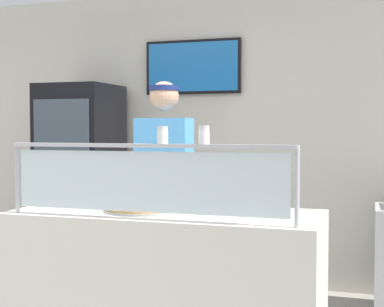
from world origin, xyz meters
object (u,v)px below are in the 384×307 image
object	(u,v)px
pizza_tray	(141,208)
parmesan_shaker	(163,136)
worker_figure	(165,188)
drink_fridge	(81,184)
pizza_server	(145,205)
pepper_flake_shaker	(204,136)

from	to	relation	value
pizza_tray	parmesan_shaker	bearing A→B (deg)	-49.47
worker_figure	drink_fridge	size ratio (longest dim) A/B	0.96
pizza_tray	pizza_server	bearing A→B (deg)	-32.31
worker_figure	drink_fridge	bearing A→B (deg)	142.79
parmesan_shaker	drink_fridge	xyz separation A→B (m)	(-1.54, 1.91, -0.47)
pizza_server	drink_fridge	xyz separation A→B (m)	(-1.33, 1.65, -0.07)
drink_fridge	pizza_server	bearing A→B (deg)	-51.11
parmesan_shaker	worker_figure	xyz separation A→B (m)	(-0.38, 1.03, -0.38)
drink_fridge	parmesan_shaker	bearing A→B (deg)	-51.14
pizza_tray	drink_fridge	bearing A→B (deg)	128.56
pepper_flake_shaker	worker_figure	bearing A→B (deg)	120.26
parmesan_shaker	pizza_tray	bearing A→B (deg)	130.53
pizza_tray	pepper_flake_shaker	bearing A→B (deg)	-31.15
pizza_server	worker_figure	size ratio (longest dim) A/B	0.16
pizza_server	pizza_tray	bearing A→B (deg)	138.47
pepper_flake_shaker	pizza_tray	bearing A→B (deg)	148.85
pizza_server	parmesan_shaker	size ratio (longest dim) A/B	3.06
pizza_tray	worker_figure	size ratio (longest dim) A/B	0.25
pizza_tray	pizza_server	xyz separation A→B (m)	(0.03, -0.02, 0.02)
pizza_server	pepper_flake_shaker	distance (m)	0.64
pizza_tray	parmesan_shaker	world-z (taller)	parmesan_shaker
parmesan_shaker	pepper_flake_shaker	xyz separation A→B (m)	(0.22, -0.00, 0.00)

